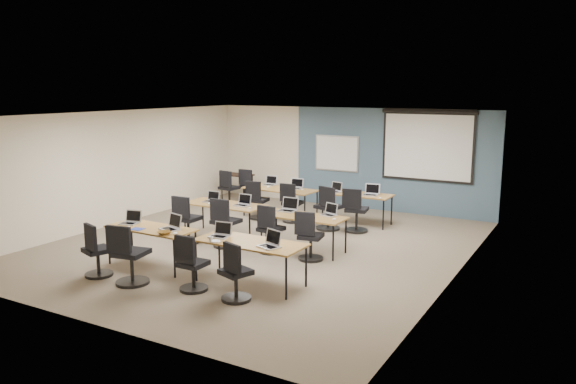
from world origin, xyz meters
The scene contains 58 objects.
floor centered at (0.00, 0.00, 0.00)m, with size 8.00×9.00×0.02m, color #6B6354.
ceiling centered at (0.00, 0.00, 2.70)m, with size 8.00×9.00×0.02m, color white.
wall_back centered at (0.00, 4.50, 1.35)m, with size 8.00×0.04×2.70m, color beige.
wall_front centered at (0.00, -4.50, 1.35)m, with size 8.00×0.04×2.70m, color beige.
wall_left centered at (-4.00, 0.00, 1.35)m, with size 0.04×9.00×2.70m, color beige.
wall_right centered at (4.00, 0.00, 1.35)m, with size 0.04×9.00×2.70m, color beige.
blue_accent_panel centered at (1.25, 4.47, 1.35)m, with size 5.50×0.04×2.70m, color #3D5977.
whiteboard centered at (-0.30, 4.43, 1.45)m, with size 1.28×0.03×0.98m.
projector_screen centered at (2.20, 4.41, 1.89)m, with size 2.40×0.10×1.82m.
training_table_front_left centered at (-0.99, -2.15, 0.68)m, with size 1.69×0.71×0.73m.
training_table_front_right centered at (1.10, -2.06, 0.69)m, with size 1.88×0.78×0.73m.
training_table_mid_left centered at (-1.05, 0.22, 0.69)m, with size 1.84×0.77×0.73m.
training_table_mid_right centered at (0.98, 0.05, 0.68)m, with size 1.71×0.71×0.73m.
training_table_back_left centered at (-0.94, 2.43, 0.69)m, with size 1.87×0.78×0.73m.
training_table_back_right centered at (1.02, 2.74, 0.68)m, with size 1.67×0.69×0.73m.
laptop_0 centered at (-1.53, -2.11, 0.79)m, with size 0.32×0.27×0.25m.
mouse_0 centered at (-1.33, -2.37, 0.74)m, with size 0.06×0.09×0.03m, color white.
task_chair_0 centered at (-1.41, -3.07, 0.40)m, with size 0.50×0.48×0.97m.
laptop_1 centered at (-0.58, -2.06, 0.80)m, with size 0.35×0.30×0.27m.
mouse_1 centered at (-0.30, -2.29, 0.74)m, with size 0.06×0.10×0.04m, color white.
task_chair_1 centered at (-0.64, -3.08, 0.43)m, with size 0.56×0.56×1.03m.
laptop_2 centered at (0.49, -2.05, 0.79)m, with size 0.32×0.27×0.25m.
mouse_2 centered at (0.68, -2.36, 0.74)m, with size 0.05×0.09×0.03m, color white.
task_chair_2 centered at (0.46, -2.82, 0.39)m, with size 0.46×0.46×0.95m.
laptop_3 centered at (1.55, -2.15, 0.79)m, with size 0.34×0.29×0.26m.
mouse_3 centered at (1.58, -2.32, 0.74)m, with size 0.05×0.09×0.03m, color white.
task_chair_3 centered at (1.33, -2.83, 0.39)m, with size 0.48×0.47×0.95m.
laptop_4 centered at (-1.44, 0.26, 0.79)m, with size 0.30×0.26×0.23m.
mouse_4 centered at (-1.33, 0.05, 0.74)m, with size 0.06×0.10×0.04m, color white.
task_chair_4 centered at (-1.47, -0.59, 0.42)m, with size 0.54×0.54×1.01m.
laptop_5 centered at (-0.61, 0.26, 0.79)m, with size 0.32×0.27×0.24m.
mouse_5 centered at (-0.31, 0.08, 0.74)m, with size 0.06×0.09×0.03m, color white.
task_chair_5 centered at (-0.56, -0.48, 0.43)m, with size 0.56×0.56×1.03m.
laptop_6 centered at (0.50, 0.29, 0.80)m, with size 0.36×0.30×0.27m.
mouse_6 centered at (0.85, 0.12, 0.74)m, with size 0.06×0.09×0.03m, color white.
task_chair_6 centered at (0.46, -0.38, 0.40)m, with size 0.50×0.50×0.98m.
laptop_7 centered at (1.42, 0.34, 0.79)m, with size 0.30×0.26×0.23m.
mouse_7 centered at (1.67, 0.04, 0.74)m, with size 0.06×0.10×0.04m, color white.
task_chair_7 centered at (1.36, -0.43, 0.40)m, with size 0.48×0.48×0.96m.
laptop_8 centered at (-1.43, 2.75, 0.79)m, with size 0.31×0.27×0.24m.
mouse_8 centered at (-1.28, 2.42, 0.74)m, with size 0.06×0.10×0.04m, color white.
task_chair_8 centered at (-1.32, 1.96, 0.40)m, with size 0.49×0.49×0.97m.
laptop_9 centered at (-0.61, 2.64, 0.79)m, with size 0.32×0.28×0.25m.
mouse_9 centered at (-0.37, 2.54, 0.74)m, with size 0.06×0.09×0.03m, color white.
task_chair_9 centered at (-0.42, 2.08, 0.40)m, with size 0.48×0.48×0.97m.
laptop_10 centered at (0.46, 2.71, 0.79)m, with size 0.31×0.26×0.24m.
mouse_10 centered at (0.76, 2.57, 0.74)m, with size 0.06×0.10×0.03m, color white.
task_chair_10 centered at (0.68, 1.84, 0.43)m, with size 0.57×0.56×1.03m.
laptop_11 centered at (1.37, 2.74, 0.79)m, with size 0.35×0.29×0.26m.
mouse_11 centered at (1.71, 2.44, 0.74)m, with size 0.06×0.09×0.03m, color white.
task_chair_11 centered at (1.30, 1.97, 0.42)m, with size 0.53×0.53×1.01m.
blue_mousepad centered at (-1.11, -2.36, 0.73)m, with size 0.22×0.19×0.01m, color #21349C.
snack_bowl centered at (-0.45, -2.41, 0.76)m, with size 0.23×0.23×0.06m, color brown.
snack_plate centered at (0.59, -2.33, 0.74)m, with size 0.17×0.17×0.01m, color white.
coffee_cup centered at (0.54, -2.39, 0.78)m, with size 0.07×0.07×0.07m, color white.
utility_table centered at (-3.15, 3.74, 0.66)m, with size 0.93×0.51×0.75m.
spare_chair_a centered at (-2.54, 3.43, 0.41)m, with size 0.51×0.51×0.99m.
spare_chair_b centered at (-2.90, 2.95, 0.41)m, with size 0.51×0.51×0.99m.
Camera 1 is at (6.04, -9.55, 3.24)m, focal length 35.00 mm.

